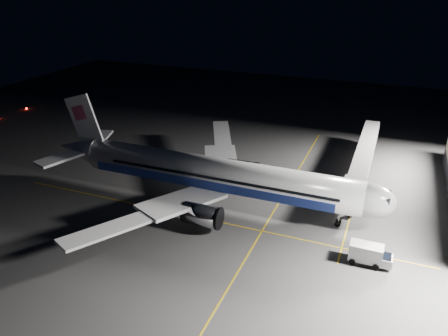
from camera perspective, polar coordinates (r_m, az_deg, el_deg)
The scene contains 11 objects.
ground at distance 75.61m, azimuth -0.90°, elevation -4.43°, with size 200.00×200.00×0.00m, color #4C4C4F.
guide_line_main at distance 72.80m, azimuth 6.42°, elevation -5.82°, with size 0.25×80.00×0.01m, color gold.
guide_line_cross at distance 70.86m, azimuth -2.79°, elevation -6.60°, with size 70.00×0.25×0.01m, color gold.
guide_line_side at distance 79.88m, azimuth 16.75°, elevation -3.88°, with size 0.25×40.00×0.01m, color gold.
airliner at distance 73.64m, azimuth -1.70°, elevation -0.76°, with size 61.48×54.22×16.64m.
jet_bridge at distance 85.29m, azimuth 17.74°, elevation 1.25°, with size 3.60×34.40×6.30m.
service_truck at distance 63.20m, azimuth 18.51°, elevation -10.61°, with size 5.70×2.60×2.90m.
baggage_tug at distance 88.46m, azimuth -1.58°, elevation 0.68°, with size 3.02×2.67×1.87m.
safety_cone_a at distance 77.79m, azimuth 2.33°, elevation -3.33°, with size 0.38×0.38×0.57m, color #DE4B09.
safety_cone_b at distance 84.15m, azimuth 6.15°, elevation -1.17°, with size 0.43×0.43×0.65m, color #DE4B09.
safety_cone_c at distance 89.85m, azimuth -2.14°, elevation 0.68°, with size 0.42×0.42×0.63m, color #DE4B09.
Camera 1 is at (25.86, -60.92, 36.57)m, focal length 35.00 mm.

